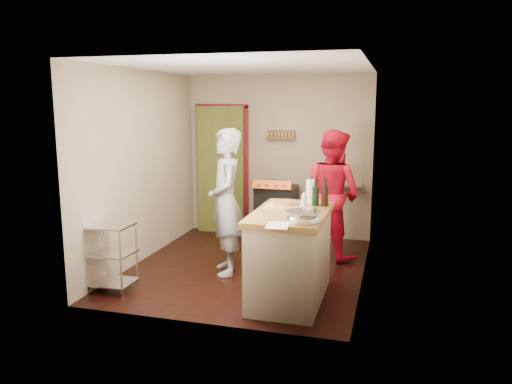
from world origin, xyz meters
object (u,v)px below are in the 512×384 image
at_px(person_stripe, 226,202).
at_px(person_red, 332,194).
at_px(stove, 276,212).
at_px(island, 291,254).
at_px(wire_shelving, 112,254).

xyz_separation_m(person_stripe, person_red, (1.20, 1.07, -0.03)).
distance_m(stove, person_stripe, 1.77).
distance_m(person_stripe, person_red, 1.61).
height_order(stove, person_red, person_red).
bearing_deg(island, stove, 107.12).
bearing_deg(person_red, wire_shelving, 73.91).
distance_m(island, person_red, 1.76).
bearing_deg(person_stripe, person_red, 106.39).
xyz_separation_m(stove, person_red, (0.95, -0.62, 0.45)).
bearing_deg(wire_shelving, island, 8.34).
distance_m(wire_shelving, person_stripe, 1.51).
bearing_deg(stove, person_red, -32.97).
distance_m(stove, person_red, 1.22).
bearing_deg(wire_shelving, stove, 63.15).
distance_m(stove, wire_shelving, 2.94).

